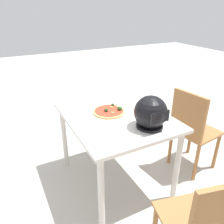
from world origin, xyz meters
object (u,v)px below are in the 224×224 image
at_px(dining_table, 115,124).
at_px(pizza, 109,111).
at_px(drinking_glass, 156,109).
at_px(chair_side, 192,128).
at_px(motorcycle_helmet, 151,113).

xyz_separation_m(dining_table, pizza, (0.04, -0.04, 0.12)).
xyz_separation_m(dining_table, drinking_glass, (-0.31, 0.17, 0.15)).
bearing_deg(drinking_glass, chair_side, 177.97).
xyz_separation_m(drinking_glass, chair_side, (-0.47, 0.02, -0.30)).
relative_size(pizza, drinking_glass, 2.60).
bearing_deg(chair_side, dining_table, -13.60).
distance_m(drinking_glass, chair_side, 0.56).
bearing_deg(pizza, dining_table, 136.54).
bearing_deg(dining_table, drinking_glass, 150.97).
bearing_deg(motorcycle_helmet, dining_table, -67.36).
bearing_deg(motorcycle_helmet, chair_side, -167.80).
distance_m(dining_table, chair_side, 0.82).
bearing_deg(chair_side, motorcycle_helmet, 12.20).
bearing_deg(chair_side, drinking_glass, -2.03).
height_order(dining_table, drinking_glass, drinking_glass).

